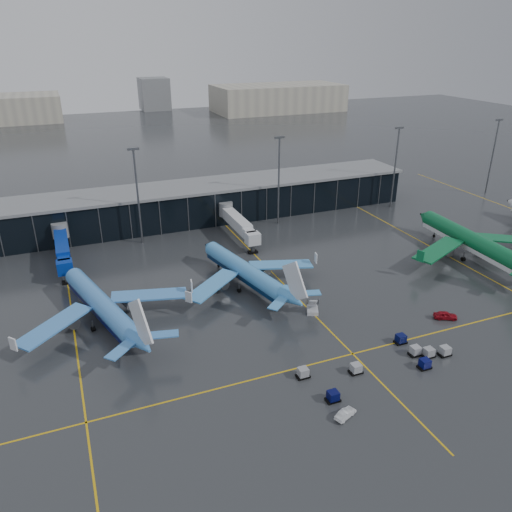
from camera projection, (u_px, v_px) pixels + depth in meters
name	position (u px, v px, depth m)	size (l,w,h in m)	color
ground	(267.00, 323.00, 96.96)	(600.00, 600.00, 0.00)	#282B2D
terminal_pier	(184.00, 204.00, 147.14)	(142.00, 17.00, 10.70)	black
jet_bridges	(62.00, 248.00, 119.43)	(94.00, 27.50, 7.20)	#595B60
flood_masts	(212.00, 185.00, 135.27)	(203.00, 0.50, 25.50)	#595B60
distant_hangars	(178.00, 101.00, 338.73)	(260.00, 71.00, 22.00)	#B2AD99
taxi_lines	(290.00, 290.00, 109.35)	(220.00, 120.00, 0.02)	gold
airliner_arkefly	(100.00, 294.00, 94.89)	(35.69, 40.65, 12.49)	#4086D4
airliner_klm_near	(244.00, 261.00, 108.92)	(34.18, 38.93, 11.96)	#4293DB
airliner_aer_lingus	(472.00, 230.00, 123.32)	(39.66, 45.16, 13.88)	#0B6233
baggage_carts	(390.00, 361.00, 84.43)	(27.99, 10.53, 1.70)	black
mobile_airstair	(312.00, 309.00, 100.53)	(3.32, 3.82, 3.45)	silver
service_van_red	(445.00, 315.00, 98.16)	(1.81, 4.51, 1.54)	maroon
service_van_white	(345.00, 414.00, 73.06)	(1.32, 3.79, 1.25)	silver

